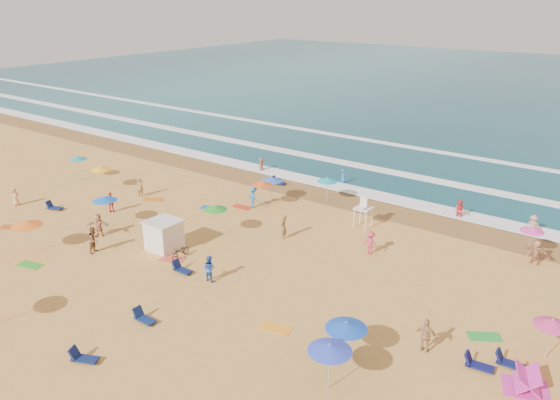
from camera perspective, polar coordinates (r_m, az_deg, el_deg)
The scene contains 12 objects.
ground at distance 38.75m, azimuth -3.53°, elevation -5.07°, with size 220.00×220.00×0.00m, color gold.
ocean at distance 114.17m, azimuth 24.94°, elevation 10.38°, with size 220.00×140.00×0.18m, color #0C4756.
wet_sand at distance 48.20m, azimuth 5.98°, elevation 0.18°, with size 220.00×220.00×0.00m, color olive.
surf_foam at distance 55.58m, azimuth 10.64°, elevation 2.85°, with size 200.00×18.70×0.05m.
cabana at distance 39.08m, azimuth -12.02°, elevation -3.67°, with size 2.00×2.00×2.00m, color silver.
cabana_roof at distance 38.66m, azimuth -12.13°, elevation -2.23°, with size 2.20×2.20×0.12m, color silver.
bicycle at distance 37.85m, azimuth -10.34°, elevation -5.34°, with size 0.56×1.62×0.85m, color black.
lifeguard_stand at distance 42.21m, azimuth 8.68°, elevation -1.48°, with size 1.20×1.20×2.10m, color white, non-canonical shape.
beach_umbrellas at distance 36.10m, azimuth 0.60°, elevation -3.32°, with size 51.33×29.03×0.76m.
loungers at distance 33.60m, azimuth -0.66°, elevation -9.02°, with size 44.12×27.82×0.34m.
towels at distance 36.44m, azimuth -4.87°, elevation -6.85°, with size 43.96×17.82×0.03m.
beachgoers at distance 40.76m, azimuth 0.63°, elevation -2.41°, with size 39.37×23.76×2.15m.
Camera 1 is at (22.52, -26.65, 16.86)m, focal length 35.00 mm.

